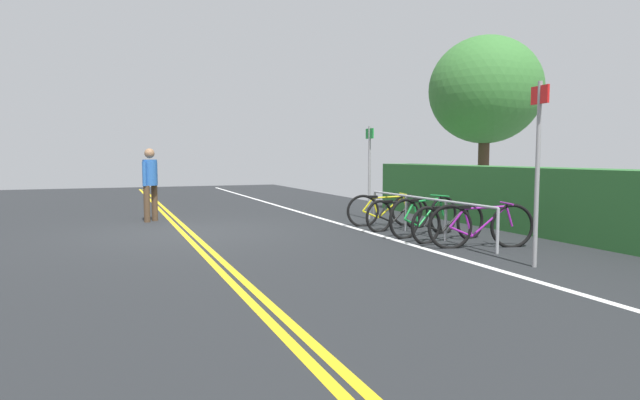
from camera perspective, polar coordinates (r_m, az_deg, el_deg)
name	(u,v)px	position (r m, az deg, el deg)	size (l,w,h in m)	color
ground_plane	(186,233)	(11.02, -13.97, -3.45)	(32.85, 13.44, 0.05)	#232628
centre_line_yellow_inner	(182,232)	(11.00, -14.38, -3.33)	(29.57, 0.10, 0.00)	gold
centre_line_yellow_outer	(190,232)	(11.03, -13.56, -3.29)	(29.57, 0.10, 0.00)	gold
bike_lane_stripe_white	(341,224)	(11.92, 2.26, -2.57)	(29.57, 0.12, 0.00)	white
bike_rack	(425,207)	(10.38, 11.02, -0.75)	(4.16, 0.05, 0.73)	#9EA0A5
bicycle_0	(385,210)	(11.70, 6.89, -1.07)	(0.52, 1.67, 0.73)	black
bicycle_1	(398,214)	(11.08, 8.27, -1.51)	(0.50, 1.65, 0.69)	black
bicycle_2	(424,217)	(10.33, 10.98, -1.73)	(0.58, 1.77, 0.78)	black
bicycle_3	(449,223)	(9.82, 13.45, -2.36)	(0.50, 1.74, 0.70)	black
bicycle_4	(481,226)	(9.24, 16.67, -2.64)	(0.60, 1.77, 0.77)	black
pedestrian	(150,180)	(12.94, -17.53, 2.07)	(0.39, 0.36, 1.68)	#4C3826
sign_post_near	(369,163)	(12.85, 5.25, 3.90)	(0.36, 0.06, 2.21)	gray
sign_post_far	(538,157)	(7.80, 22.05, 4.19)	(0.36, 0.08, 2.50)	gray
hedge_backdrop	(580,205)	(10.68, 25.78, -0.44)	(13.11, 0.93, 1.28)	#2D6B30
tree_near_left	(485,91)	(15.36, 17.08, 11.00)	(2.99, 2.99, 4.69)	#473323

